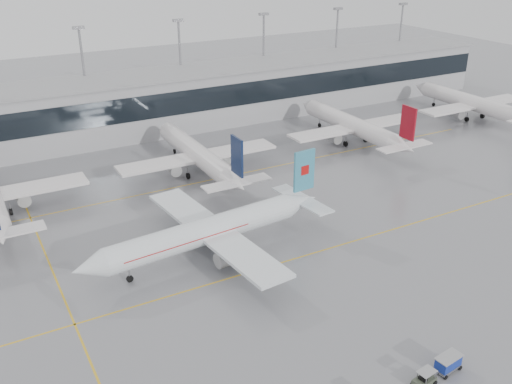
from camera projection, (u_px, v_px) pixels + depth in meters
ground at (299, 258)px, 77.43m from camera, size 320.00×320.00×0.00m
taxi_line_main at (299, 258)px, 77.43m from camera, size 120.00×0.25×0.01m
taxi_line_north at (207, 181)px, 101.32m from camera, size 120.00×0.25×0.01m
taxi_line_cross at (49, 263)px, 76.21m from camera, size 0.25×60.00×0.01m
terminal at (146, 104)px, 124.30m from camera, size 180.00×15.00×12.00m
terminal_glass at (157, 106)px, 117.67m from camera, size 180.00×0.20×5.00m
terminal_roof at (143, 76)px, 121.72m from camera, size 182.00×16.00×0.40m
light_masts at (134, 66)px, 126.02m from camera, size 156.40×1.00×22.60m
air_canada_jet at (212, 230)px, 76.73m from camera, size 37.41×30.28×11.83m
parked_jet_c at (198, 155)px, 102.71m from camera, size 29.64×36.96×11.72m
parked_jet_d at (353, 126)px, 118.07m from camera, size 29.64×36.96×11.72m
parked_jet_e at (473, 103)px, 133.43m from camera, size 29.64×36.96×11.72m
baggage_tug at (424, 381)px, 55.36m from camera, size 3.54×1.72×1.69m
baggage_cart at (448, 362)px, 57.10m from camera, size 3.04×1.94×1.78m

